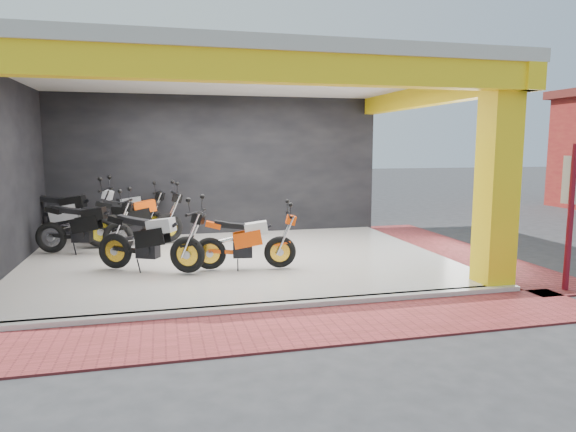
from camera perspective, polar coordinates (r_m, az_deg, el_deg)
name	(u,v)px	position (r m, az deg, el deg)	size (l,w,h in m)	color
ground	(255,291)	(8.24, -3.66, -8.28)	(80.00, 80.00, 0.00)	#2D2D30
showroom_floor	(237,260)	(10.14, -5.69, -4.93)	(8.00, 6.00, 0.10)	white
showroom_ceiling	(234,75)	(9.98, -5.97, 15.36)	(8.40, 6.40, 0.20)	beige
back_wall	(218,167)	(12.98, -7.77, 5.40)	(8.20, 0.20, 3.50)	black
left_wall	(0,177)	(10.18, -29.38, 3.82)	(0.20, 6.20, 3.50)	black
corner_column	(497,180)	(8.74, 22.23, 3.75)	(0.50, 0.50, 3.50)	yellow
header_beam_front	(267,68)	(7.01, -2.38, 16.15)	(8.40, 0.30, 0.40)	yellow
header_beam_right	(428,96)	(11.23, 15.25, 12.75)	(0.30, 6.40, 0.40)	yellow
floor_kerb	(268,307)	(7.27, -2.20, -10.08)	(8.00, 0.20, 0.10)	white
paver_front	(281,329)	(6.56, -0.78, -12.41)	(9.00, 1.40, 0.03)	#963134
paver_right	(455,250)	(11.81, 18.08, -3.64)	(1.40, 7.00, 0.03)	#963134
signpost	(571,212)	(9.07, 28.92, 0.41)	(0.15, 0.30, 2.31)	maroon
moto_hero	(280,237)	(9.09, -0.89, -2.31)	(1.91, 0.71, 1.17)	#FF4D0A
moto_row_a	(187,237)	(8.87, -11.18, -2.30)	(2.12, 0.78, 1.29)	black
moto_row_b	(118,223)	(10.88, -18.41, -0.70)	(2.11, 0.78, 1.29)	black
moto_row_c	(168,214)	(11.78, -13.24, 0.25)	(2.20, 0.82, 1.35)	black
moto_row_d	(98,211)	(12.23, -20.41, 0.50)	(2.38, 0.88, 1.46)	#B5B8BD
moto_row_e	(151,210)	(12.77, -14.93, 0.68)	(2.14, 0.79, 1.31)	black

